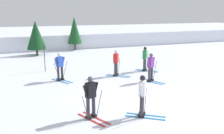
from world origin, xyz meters
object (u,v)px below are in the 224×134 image
(skier_green, at_px, (145,58))
(conifer_far_centre, at_px, (36,35))
(skier_red, at_px, (116,62))
(conifer_far_right, at_px, (74,30))
(skier_blue, at_px, (60,65))
(skier_white, at_px, (142,95))
(skier_purple, at_px, (151,67))
(skier_black, at_px, (91,96))
(trail_marker_pole, at_px, (45,58))

(skier_green, xyz_separation_m, conifer_far_centre, (-6.74, 9.17, 1.00))
(skier_red, distance_m, conifer_far_right, 11.51)
(skier_blue, bearing_deg, skier_red, -2.84)
(skier_white, relative_size, conifer_far_right, 0.48)
(skier_purple, distance_m, skier_black, 5.98)
(skier_white, xyz_separation_m, conifer_far_centre, (-3.08, 15.86, 1.00))
(conifer_far_right, bearing_deg, conifer_far_centre, -157.11)
(skier_black, bearing_deg, skier_green, 47.61)
(skier_black, relative_size, conifer_far_right, 0.48)
(trail_marker_pole, bearing_deg, skier_green, -19.28)
(skier_green, bearing_deg, skier_black, -132.39)
(skier_purple, distance_m, conifer_far_centre, 13.05)
(skier_white, xyz_separation_m, conifer_far_right, (0.97, 17.57, 1.22))
(skier_white, distance_m, conifer_far_centre, 16.19)
(skier_blue, relative_size, trail_marker_pole, 0.91)
(skier_black, relative_size, trail_marker_pole, 0.91)
(conifer_far_centre, bearing_deg, conifer_far_right, 22.89)
(skier_green, distance_m, skier_purple, 2.63)
(trail_marker_pole, bearing_deg, conifer_far_centre, 91.11)
(skier_blue, height_order, conifer_far_right, conifer_far_right)
(skier_red, bearing_deg, conifer_far_centre, 114.07)
(trail_marker_pole, xyz_separation_m, conifer_far_centre, (-0.13, 6.86, 0.97))
(skier_white, height_order, skier_black, same)
(skier_red, xyz_separation_m, skier_purple, (1.48, -1.90, 0.00))
(trail_marker_pole, bearing_deg, skier_red, -34.32)
(skier_green, height_order, skier_black, same)
(conifer_far_centre, bearing_deg, skier_purple, -63.39)
(skier_white, bearing_deg, conifer_far_centre, 100.99)
(skier_white, bearing_deg, conifer_far_right, 86.86)
(skier_blue, bearing_deg, skier_green, 3.73)
(skier_white, relative_size, skier_blue, 1.00)
(skier_blue, relative_size, skier_black, 1.00)
(skier_blue, bearing_deg, skier_black, -86.50)
(skier_purple, xyz_separation_m, conifer_far_centre, (-5.83, 11.63, 1.00))
(skier_blue, relative_size, conifer_far_centre, 0.53)
(skier_purple, bearing_deg, skier_blue, 157.67)
(skier_white, xyz_separation_m, skier_black, (-1.96, 0.54, 0.00))
(skier_purple, relative_size, trail_marker_pole, 0.91)
(skier_red, bearing_deg, skier_black, -119.98)
(skier_red, xyz_separation_m, trail_marker_pole, (-4.21, 2.88, 0.03))
(skier_blue, bearing_deg, conifer_far_right, 73.79)
(skier_red, relative_size, conifer_far_centre, 0.53)
(conifer_far_centre, bearing_deg, skier_white, -79.01)
(trail_marker_pole, height_order, conifer_far_centre, conifer_far_centre)
(skier_blue, bearing_deg, trail_marker_pole, 103.31)
(skier_black, bearing_deg, skier_white, -15.45)
(trail_marker_pole, bearing_deg, conifer_far_right, 65.44)
(skier_green, xyz_separation_m, trail_marker_pole, (-6.61, 2.31, 0.03))
(skier_red, distance_m, skier_blue, 3.58)
(skier_red, height_order, skier_purple, same)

